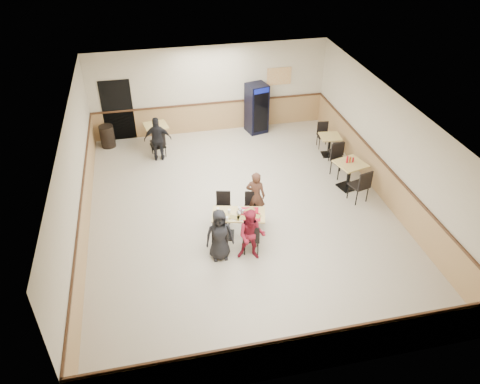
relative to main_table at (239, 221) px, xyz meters
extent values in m
plane|color=beige|center=(0.28, 0.93, -0.46)|extent=(10.00, 10.00, 0.00)
plane|color=silver|center=(0.28, 0.93, 2.54)|extent=(10.00, 10.00, 0.00)
plane|color=beige|center=(0.28, 5.93, 1.04)|extent=(8.00, 0.00, 8.00)
plane|color=beige|center=(0.28, -4.07, 1.04)|extent=(8.00, 0.00, 8.00)
plane|color=beige|center=(-3.72, 0.93, 1.04)|extent=(0.00, 10.00, 10.00)
plane|color=beige|center=(4.28, 0.93, 1.04)|extent=(0.00, 10.00, 10.00)
cube|color=tan|center=(0.28, 5.91, 0.04)|extent=(7.98, 0.03, 1.00)
cube|color=tan|center=(4.27, 0.93, 0.04)|extent=(0.03, 9.98, 1.00)
cube|color=#472B19|center=(0.28, 5.90, 0.57)|extent=(7.98, 0.04, 0.06)
cube|color=black|center=(-2.82, 5.91, 0.59)|extent=(1.00, 0.02, 2.10)
cube|color=orange|center=(2.68, 5.89, 1.34)|extent=(0.85, 0.02, 0.60)
cube|color=black|center=(-0.31, 0.08, -0.44)|extent=(0.50, 0.50, 0.04)
cylinder|color=black|center=(-0.31, 0.08, -0.11)|extent=(0.08, 0.08, 0.63)
cube|color=#D9BB69|center=(-0.31, 0.08, 0.21)|extent=(0.78, 0.78, 0.04)
cube|color=black|center=(0.31, -0.08, -0.44)|extent=(0.50, 0.50, 0.04)
cylinder|color=black|center=(0.31, -0.08, -0.11)|extent=(0.08, 0.08, 0.63)
cube|color=#D9BB69|center=(0.31, -0.08, 0.21)|extent=(0.78, 0.78, 0.04)
imported|color=black|center=(-0.59, -0.66, 0.21)|extent=(0.66, 0.44, 1.33)
imported|color=maroon|center=(0.13, -0.84, 0.21)|extent=(0.77, 0.68, 1.35)
imported|color=#4F2F21|center=(0.59, 0.66, 0.23)|extent=(0.60, 0.51, 1.39)
imported|color=black|center=(-1.65, 4.25, 0.26)|extent=(0.87, 0.43, 1.44)
cube|color=#AC0B1E|center=(0.28, -0.21, 0.24)|extent=(0.47, 0.39, 0.02)
cube|color=#AC0B1E|center=(0.29, 0.04, 0.24)|extent=(0.47, 0.39, 0.02)
cylinder|color=white|center=(-0.13, -0.14, 0.24)|extent=(0.21, 0.21, 0.01)
cube|color=tan|center=(-0.13, -0.14, 0.25)|extent=(0.29, 0.25, 0.02)
cylinder|color=white|center=(0.05, -0.20, 0.24)|extent=(0.21, 0.21, 0.01)
cube|color=tan|center=(0.05, -0.20, 0.25)|extent=(0.26, 0.19, 0.02)
cylinder|color=white|center=(-0.43, -0.01, 0.24)|extent=(0.21, 0.21, 0.01)
cube|color=tan|center=(-0.43, -0.01, 0.25)|extent=(0.25, 0.18, 0.02)
cylinder|color=white|center=(0.38, -0.19, 0.24)|extent=(0.21, 0.21, 0.01)
cube|color=tan|center=(0.38, -0.19, 0.25)|extent=(0.28, 0.27, 0.02)
cylinder|color=white|center=(0.30, 0.07, 0.24)|extent=(0.21, 0.21, 0.01)
cube|color=tan|center=(0.30, 0.07, 0.25)|extent=(0.28, 0.23, 0.02)
cylinder|color=white|center=(-0.21, 0.10, 0.28)|extent=(0.07, 0.07, 0.09)
cylinder|color=white|center=(-0.47, 0.21, 0.28)|extent=(0.07, 0.07, 0.09)
cylinder|color=white|center=(-0.33, -0.18, 0.28)|extent=(0.07, 0.07, 0.09)
cylinder|color=white|center=(-0.50, -0.11, 0.28)|extent=(0.07, 0.07, 0.09)
cylinder|color=silver|center=(0.06, 0.03, 0.29)|extent=(0.07, 0.07, 0.12)
cylinder|color=silver|center=(0.11, -0.03, 0.29)|extent=(0.07, 0.07, 0.12)
cylinder|color=silver|center=(0.04, 0.10, 0.29)|extent=(0.07, 0.07, 0.12)
ellipsoid|color=silver|center=(0.01, -0.02, 0.28)|extent=(0.14, 0.14, 0.10)
cube|color=black|center=(3.54, 1.48, -0.44)|extent=(0.60, 0.60, 0.04)
cylinder|color=black|center=(3.54, 1.48, -0.05)|extent=(0.10, 0.10, 0.74)
cube|color=#D9BB69|center=(3.54, 1.48, 0.33)|extent=(0.93, 0.93, 0.04)
cube|color=black|center=(3.69, 3.37, -0.44)|extent=(0.45, 0.45, 0.04)
cylinder|color=black|center=(3.69, 3.37, -0.11)|extent=(0.08, 0.08, 0.62)
cube|color=#D9BB69|center=(3.69, 3.37, 0.20)|extent=(0.70, 0.70, 0.04)
cylinder|color=red|center=(3.44, 1.53, 0.45)|extent=(0.06, 0.06, 0.20)
cylinder|color=#AB5016|center=(3.53, 1.53, 0.44)|extent=(0.06, 0.06, 0.17)
cylinder|color=red|center=(3.62, 1.53, 0.42)|extent=(0.05, 0.05, 0.14)
cube|color=black|center=(-1.65, 5.13, -0.44)|extent=(0.53, 0.53, 0.04)
cylinder|color=black|center=(-1.65, 5.13, -0.07)|extent=(0.09, 0.09, 0.70)
cube|color=#D9BB69|center=(-1.65, 5.13, 0.30)|extent=(0.83, 0.83, 0.04)
cube|color=black|center=(1.82, 5.53, 0.40)|extent=(0.78, 0.77, 1.72)
cube|color=black|center=(1.90, 5.21, 0.36)|extent=(0.52, 0.14, 1.36)
cube|color=#0D1999|center=(1.90, 5.20, 1.15)|extent=(0.53, 0.15, 0.16)
cylinder|color=black|center=(-3.25, 5.48, -0.09)|extent=(0.47, 0.47, 0.74)
camera|label=1|loc=(-1.89, -8.87, 7.09)|focal=35.00mm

